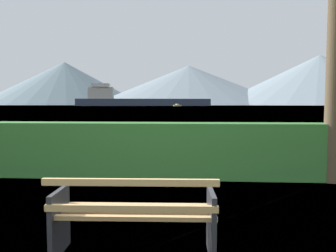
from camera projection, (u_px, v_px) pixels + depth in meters
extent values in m
plane|color=slate|center=(188.00, 106.00, 309.18)|extent=(620.00, 620.00, 0.00)
cube|color=tan|center=(132.00, 218.00, 3.09)|extent=(1.66, 0.13, 0.04)
cube|color=tan|center=(135.00, 211.00, 3.28)|extent=(1.66, 0.13, 0.04)
cube|color=tan|center=(137.00, 205.00, 3.47)|extent=(1.66, 0.13, 0.04)
cube|color=tan|center=(131.00, 209.00, 3.01)|extent=(1.66, 0.11, 0.06)
cube|color=tan|center=(130.00, 182.00, 2.95)|extent=(1.66, 0.11, 0.06)
cube|color=#2D2D33|center=(59.00, 222.00, 3.29)|extent=(0.07, 0.51, 0.68)
cube|color=#2D2D33|center=(211.00, 224.00, 3.25)|extent=(0.07, 0.51, 0.68)
cube|color=#387A33|center=(163.00, 150.00, 6.77)|extent=(10.79, 0.65, 1.16)
cylinder|color=brown|center=(335.00, 62.00, 6.19)|extent=(0.33, 0.33, 4.78)
cube|color=#2D384C|center=(144.00, 102.00, 286.90)|extent=(120.37, 36.79, 6.32)
cube|color=beige|center=(101.00, 93.00, 282.62)|extent=(23.73, 19.11, 10.11)
cube|color=silver|center=(101.00, 86.00, 282.16)|extent=(17.68, 19.80, 3.16)
cube|color=gold|center=(177.00, 105.00, 255.07)|extent=(6.88, 6.16, 0.98)
cube|color=silver|center=(177.00, 104.00, 255.01)|extent=(2.92, 2.75, 0.88)
cone|color=slate|center=(65.00, 84.00, 604.12)|extent=(301.89, 301.89, 81.27)
cone|color=gray|center=(189.00, 85.00, 575.29)|extent=(349.95, 349.95, 71.09)
cone|color=gray|center=(319.00, 80.00, 512.72)|extent=(337.37, 337.37, 80.52)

